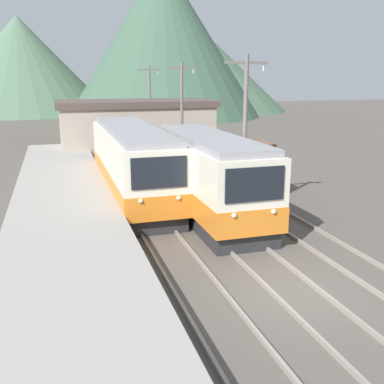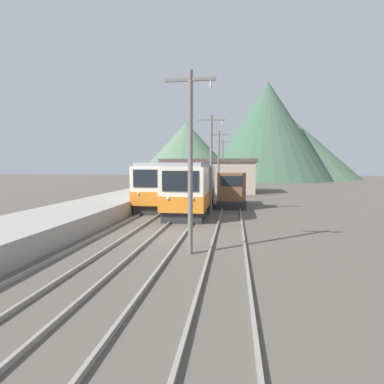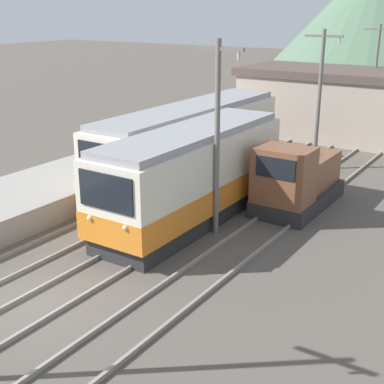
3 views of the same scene
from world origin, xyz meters
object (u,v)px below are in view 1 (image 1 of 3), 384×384
Objects in this scene: commuter_train_left at (132,165)px; catenary_mast_distant at (150,105)px; catenary_mast_mid at (245,132)px; catenary_mast_far at (182,114)px; commuter_train_center at (208,179)px; shunting_locomotive at (237,171)px.

catenary_mast_distant reaches higher than commuter_train_left.
catenary_mast_mid and catenary_mast_far have the same top height.
commuter_train_center is (2.80, -4.17, -0.02)m from commuter_train_left.
commuter_train_left is 2.51× the size of shunting_locomotive.
shunting_locomotive is at bearing -76.25° from catenary_mast_far.
catenary_mast_far is 10.37m from catenary_mast_distant.
catenary_mast_far is at bearing -90.00° from catenary_mast_distant.
commuter_train_center is at bearing -94.29° from catenary_mast_distant.
shunting_locomotive is 0.72× the size of catenary_mast_distant.
commuter_train_left is 5.85m from shunting_locomotive.
catenary_mast_mid is at bearing -48.32° from commuter_train_left.
catenary_mast_mid and catenary_mast_distant have the same top height.
catenary_mast_mid is 1.00× the size of catenary_mast_distant.
shunting_locomotive is (3.00, 3.61, -0.55)m from commuter_train_center.
commuter_train_center is 1.42× the size of catenary_mast_far.
shunting_locomotive is 0.72× the size of catenary_mast_mid.
catenary_mast_far is at bearing 90.00° from catenary_mast_mid.
catenary_mast_distant is at bearing 90.00° from catenary_mast_far.
catenary_mast_far is (1.51, 9.71, 2.20)m from commuter_train_center.
catenary_mast_far is (-1.49, 6.10, 2.75)m from shunting_locomotive.
shunting_locomotive is at bearing -84.82° from catenary_mast_distant.
commuter_train_left reaches higher than shunting_locomotive.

